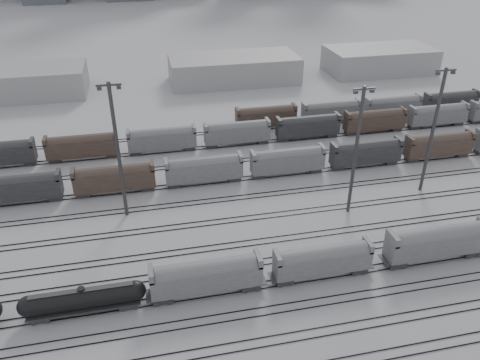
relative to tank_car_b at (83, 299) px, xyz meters
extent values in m
plane|color=silver|center=(29.69, -1.00, -2.33)|extent=(900.00, 900.00, 0.00)
cube|color=black|center=(29.69, -14.28, -2.25)|extent=(220.00, 0.07, 0.16)
cube|color=black|center=(29.69, -10.72, -2.25)|extent=(220.00, 0.07, 0.16)
cube|color=black|center=(29.69, -9.28, -2.25)|extent=(220.00, 0.07, 0.16)
cube|color=black|center=(29.69, -5.72, -2.25)|extent=(220.00, 0.07, 0.16)
cube|color=black|center=(29.69, -4.28, -2.25)|extent=(220.00, 0.07, 0.16)
cube|color=black|center=(29.69, -0.72, -2.25)|extent=(220.00, 0.07, 0.16)
cube|color=black|center=(29.69, 0.72, -2.25)|extent=(220.00, 0.07, 0.16)
cube|color=black|center=(29.69, 4.28, -2.25)|extent=(220.00, 0.07, 0.16)
cube|color=black|center=(29.69, 5.72, -2.25)|extent=(220.00, 0.07, 0.16)
cube|color=black|center=(29.69, 9.28, -2.25)|extent=(220.00, 0.07, 0.16)
cube|color=black|center=(29.69, 10.72, -2.25)|extent=(220.00, 0.07, 0.16)
cube|color=black|center=(29.69, 16.28, -2.25)|extent=(220.00, 0.07, 0.16)
cube|color=black|center=(29.69, 17.72, -2.25)|extent=(220.00, 0.07, 0.16)
cube|color=black|center=(29.69, 23.28, -2.25)|extent=(220.00, 0.07, 0.16)
cube|color=black|center=(29.69, 24.72, -2.25)|extent=(220.00, 0.07, 0.16)
cube|color=black|center=(29.69, 30.28, -2.25)|extent=(220.00, 0.07, 0.16)
cube|color=black|center=(29.69, 31.72, -2.25)|extent=(220.00, 0.07, 0.16)
cube|color=black|center=(29.69, 38.28, -2.25)|extent=(220.00, 0.07, 0.16)
cube|color=black|center=(29.69, 39.72, -2.25)|extent=(220.00, 0.07, 0.16)
cube|color=black|center=(29.69, 46.28, -2.25)|extent=(220.00, 0.07, 0.16)
cube|color=black|center=(29.69, 47.72, -2.25)|extent=(220.00, 0.07, 0.16)
cube|color=black|center=(29.69, 54.28, -2.25)|extent=(220.00, 0.07, 0.16)
cube|color=black|center=(29.69, 55.72, -2.25)|extent=(220.00, 0.07, 0.16)
cube|color=#242426|center=(-5.62, 0.00, -1.81)|extent=(2.43, 1.97, 0.66)
cube|color=#242426|center=(5.62, 0.00, -1.81)|extent=(2.43, 1.97, 0.66)
cube|color=#242426|center=(0.00, 0.00, -1.35)|extent=(14.51, 2.53, 0.23)
cylinder|color=black|center=(0.00, 0.00, 0.15)|extent=(13.58, 2.72, 2.72)
sphere|color=black|center=(-6.79, 0.00, 0.15)|extent=(2.72, 2.72, 2.72)
sphere|color=black|center=(6.79, 0.00, 0.15)|extent=(2.72, 2.72, 2.72)
cylinder|color=black|center=(0.00, 0.00, 1.65)|extent=(0.94, 0.94, 0.47)
cube|color=#242426|center=(0.00, 0.00, 1.56)|extent=(13.11, 0.84, 0.06)
cube|color=#242426|center=(10.24, 0.00, -1.77)|extent=(2.64, 2.13, 0.71)
cube|color=#242426|center=(22.42, 0.00, -1.77)|extent=(2.64, 2.13, 0.71)
cube|color=slate|center=(16.33, 0.00, 0.62)|extent=(15.23, 3.05, 3.25)
cylinder|color=slate|center=(16.33, 0.00, 1.83)|extent=(13.81, 2.94, 2.94)
cube|color=slate|center=(9.02, 0.00, 2.65)|extent=(0.71, 3.05, 1.42)
cube|color=slate|center=(23.64, 0.00, 2.65)|extent=(0.71, 3.05, 1.42)
cone|color=#242426|center=(16.33, 0.00, -1.36)|extent=(2.44, 2.44, 0.91)
cube|color=#242426|center=(27.50, 0.00, -1.81)|extent=(2.47, 1.99, 0.66)
cube|color=#242426|center=(38.89, 0.00, -1.81)|extent=(2.47, 1.99, 0.66)
cube|color=slate|center=(33.19, 0.00, 0.42)|extent=(14.23, 2.85, 3.04)
cylinder|color=slate|center=(33.19, 0.00, 1.56)|extent=(12.90, 2.75, 2.75)
cube|color=slate|center=(26.36, 0.00, 2.32)|extent=(0.66, 2.85, 1.33)
cube|color=slate|center=(40.02, 0.00, 2.32)|extent=(0.66, 2.85, 1.33)
cone|color=#242426|center=(33.19, 0.00, -1.43)|extent=(2.28, 2.28, 0.85)
cube|color=#242426|center=(45.07, 0.00, -1.75)|extent=(2.75, 2.22, 0.74)
cube|color=#242426|center=(57.78, 0.00, -1.75)|extent=(2.75, 2.22, 0.74)
cube|color=slate|center=(51.42, 0.00, 0.74)|extent=(15.88, 3.18, 3.39)
cylinder|color=slate|center=(51.42, 0.00, 2.01)|extent=(14.40, 3.07, 3.07)
cube|color=slate|center=(43.80, 0.00, 2.86)|extent=(0.74, 3.18, 1.48)
cone|color=#242426|center=(51.42, 0.00, -1.32)|extent=(2.54, 2.54, 0.95)
cylinder|color=#38383A|center=(5.56, 22.79, 9.73)|extent=(0.62, 0.62, 24.11)
cube|color=#38383A|center=(5.56, 22.79, 21.30)|extent=(3.86, 0.29, 0.29)
cube|color=#38383A|center=(4.12, 22.79, 20.81)|extent=(0.68, 0.48, 0.48)
cube|color=#38383A|center=(7.01, 22.79, 20.81)|extent=(0.68, 0.48, 0.48)
cylinder|color=#38383A|center=(44.22, 15.46, 9.23)|extent=(0.59, 0.59, 23.12)
cube|color=#38383A|center=(44.22, 15.46, 20.33)|extent=(3.70, 0.28, 0.28)
cube|color=#38383A|center=(42.84, 15.46, 19.87)|extent=(0.65, 0.46, 0.46)
cube|color=#38383A|center=(45.61, 15.46, 19.87)|extent=(0.65, 0.46, 0.46)
cylinder|color=#38383A|center=(60.94, 19.48, 9.61)|extent=(0.61, 0.61, 23.88)
cube|color=#38383A|center=(60.94, 19.48, 21.07)|extent=(3.82, 0.29, 0.29)
cube|color=#38383A|center=(59.51, 19.48, 20.59)|extent=(0.67, 0.48, 0.48)
cube|color=#38383A|center=(62.37, 19.48, 20.59)|extent=(0.67, 0.48, 0.48)
cube|color=#242426|center=(-13.31, 31.00, 0.47)|extent=(15.00, 3.00, 5.60)
cube|color=#503C32|center=(3.69, 31.00, 0.47)|extent=(15.00, 3.00, 5.60)
cube|color=slate|center=(20.69, 31.00, 0.47)|extent=(15.00, 3.00, 5.60)
cube|color=slate|center=(37.69, 31.00, 0.47)|extent=(15.00, 3.00, 5.60)
cube|color=#242426|center=(54.69, 31.00, 0.47)|extent=(15.00, 3.00, 5.60)
cube|color=#503C32|center=(71.69, 31.00, 0.47)|extent=(15.00, 3.00, 5.60)
cube|color=#503C32|center=(-3.31, 47.00, 0.47)|extent=(15.00, 3.00, 5.60)
cube|color=slate|center=(13.69, 47.00, 0.47)|extent=(15.00, 3.00, 5.60)
cube|color=slate|center=(30.69, 47.00, 0.47)|extent=(15.00, 3.00, 5.60)
cube|color=#242426|center=(47.69, 47.00, 0.47)|extent=(15.00, 3.00, 5.60)
cube|color=#503C32|center=(64.69, 47.00, 0.47)|extent=(15.00, 3.00, 5.60)
cube|color=slate|center=(81.69, 47.00, 0.47)|extent=(15.00, 3.00, 5.60)
cube|color=#503C32|center=(39.69, 55.00, 0.47)|extent=(15.00, 3.00, 5.60)
cube|color=slate|center=(56.69, 55.00, 0.47)|extent=(15.00, 3.00, 5.60)
cube|color=slate|center=(73.69, 55.00, 0.47)|extent=(15.00, 3.00, 5.60)
cube|color=#242426|center=(90.69, 55.00, 0.47)|extent=(15.00, 3.00, 5.60)
cube|color=#949497|center=(39.69, 94.00, 1.67)|extent=(40.00, 18.00, 8.00)
cube|color=#949497|center=(89.69, 94.00, 1.67)|extent=(35.00, 18.00, 8.00)
camera|label=1|loc=(10.30, -48.93, 43.62)|focal=35.00mm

